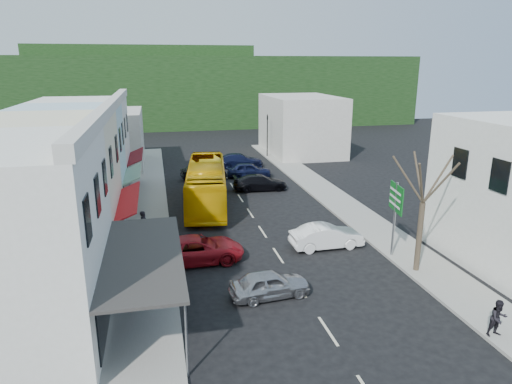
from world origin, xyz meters
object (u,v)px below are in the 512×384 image
bus (207,186)px  car_white (326,237)px  pedestrian_right (499,317)px  direction_sign (394,221)px  car_red (197,250)px  traffic_signal (267,136)px  car_silver (270,283)px  street_tree (423,203)px  pedestrian_left (144,226)px

bus → car_white: size_ratio=2.64×
pedestrian_right → direction_sign: (-0.13, 8.35, 1.24)m
car_red → traffic_signal: bearing=-23.8°
car_silver → car_red: bearing=26.2°
car_red → car_silver: bearing=-150.1°
car_red → pedestrian_right: size_ratio=2.71×
car_silver → pedestrian_right: size_ratio=2.59×
street_tree → car_white: bearing=129.5°
car_red → pedestrian_left: size_ratio=2.71×
car_silver → street_tree: (8.34, 0.91, 3.20)m
car_white → car_red: same height
car_red → direction_sign: 11.30m
bus → street_tree: street_tree is taller
bus → direction_sign: direction_sign is taller
car_white → pedestrian_left: size_ratio=2.59×
direction_sign → street_tree: bearing=-71.6°
pedestrian_right → traffic_signal: size_ratio=0.34×
bus → direction_sign: size_ratio=2.59×
car_red → bus: bearing=-12.0°
pedestrian_right → street_tree: (0.19, 6.27, 2.90)m
direction_sign → street_tree: size_ratio=0.57×
pedestrian_left → street_tree: street_tree is taller
car_silver → pedestrian_right: bearing=-129.4°
car_red → direction_sign: bearing=-101.7°
bus → car_white: bearing=-52.2°
car_white → street_tree: street_tree is taller
traffic_signal → bus: bearing=86.3°
pedestrian_right → direction_sign: direction_sign is taller
pedestrian_left → car_silver: bearing=-121.2°
street_tree → car_silver: bearing=-173.8°
car_silver → car_white: bearing=-49.3°
car_red → pedestrian_right: (11.18, -10.16, 0.30)m
car_red → traffic_signal: size_ratio=0.91×
car_white → direction_sign: direction_sign is taller
pedestrian_right → street_tree: street_tree is taller
car_silver → car_red: (-3.03, 4.80, 0.00)m
car_white → pedestrian_left: bearing=70.6°
bus → car_red: bearing=-92.3°
pedestrian_left → car_red: bearing=-118.3°
car_silver → traffic_signal: (7.97, 32.88, 1.83)m
direction_sign → traffic_signal: bearing=99.7°
direction_sign → traffic_signal: (-0.05, 29.89, 0.30)m
pedestrian_left → direction_sign: direction_sign is taller
car_silver → car_white: (4.84, 5.15, 0.00)m
car_silver → direction_sign: (8.02, 2.99, 1.54)m
direction_sign → car_silver: bearing=-149.9°
direction_sign → traffic_signal: traffic_signal is taller
car_silver → pedestrian_right: 9.76m
pedestrian_right → traffic_signal: (-0.17, 38.24, 1.53)m
car_white → pedestrian_right: (3.30, -10.51, 0.30)m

